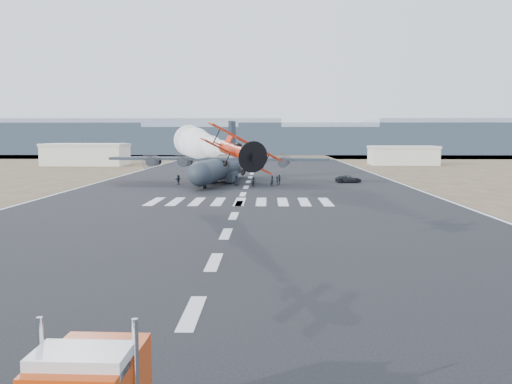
{
  "coord_description": "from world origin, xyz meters",
  "views": [
    {
      "loc": [
        3.98,
        -29.0,
        9.29
      ],
      "look_at": [
        2.84,
        23.75,
        4.0
      ],
      "focal_mm": 40.0,
      "sensor_mm": 36.0,
      "label": 1
    }
  ],
  "objects_px": {
    "crew_h": "(254,182)",
    "transport_aircraft": "(220,167)",
    "aerobatic_biplane": "(238,151)",
    "crew_c": "(277,181)",
    "hangar_right": "(403,155)",
    "crew_g": "(213,181)",
    "hangar_left": "(86,154)",
    "support_vehicle": "(349,179)",
    "crew_f": "(178,180)",
    "crew_d": "(279,180)",
    "crew_a": "(209,180)",
    "crew_e": "(236,181)",
    "crew_b": "(272,181)"
  },
  "relations": [
    {
      "from": "crew_d",
      "to": "crew_e",
      "type": "height_order",
      "value": "crew_e"
    },
    {
      "from": "hangar_right",
      "to": "transport_aircraft",
      "type": "distance_m",
      "value": 85.37
    },
    {
      "from": "hangar_right",
      "to": "crew_b",
      "type": "bearing_deg",
      "value": -118.7
    },
    {
      "from": "hangar_left",
      "to": "crew_g",
      "type": "xyz_separation_m",
      "value": [
        45.82,
        -69.97,
        -2.63
      ]
    },
    {
      "from": "hangar_right",
      "to": "crew_g",
      "type": "bearing_deg",
      "value": -124.84
    },
    {
      "from": "crew_a",
      "to": "crew_g",
      "type": "xyz_separation_m",
      "value": [
        1.01,
        -2.39,
        -0.11
      ]
    },
    {
      "from": "aerobatic_biplane",
      "to": "crew_e",
      "type": "bearing_deg",
      "value": 79.23
    },
    {
      "from": "crew_a",
      "to": "crew_h",
      "type": "height_order",
      "value": "crew_a"
    },
    {
      "from": "hangar_left",
      "to": "crew_f",
      "type": "height_order",
      "value": "hangar_left"
    },
    {
      "from": "crew_e",
      "to": "crew_d",
      "type": "bearing_deg",
      "value": 21.84
    },
    {
      "from": "crew_b",
      "to": "crew_h",
      "type": "relative_size",
      "value": 1.07
    },
    {
      "from": "hangar_right",
      "to": "crew_e",
      "type": "xyz_separation_m",
      "value": [
        -47.89,
        -74.7,
        -2.07
      ]
    },
    {
      "from": "hangar_right",
      "to": "crew_f",
      "type": "bearing_deg",
      "value": -129.19
    },
    {
      "from": "transport_aircraft",
      "to": "crew_d",
      "type": "height_order",
      "value": "transport_aircraft"
    },
    {
      "from": "transport_aircraft",
      "to": "crew_d",
      "type": "distance_m",
      "value": 12.4
    },
    {
      "from": "hangar_left",
      "to": "support_vehicle",
      "type": "bearing_deg",
      "value": -41.06
    },
    {
      "from": "crew_b",
      "to": "support_vehicle",
      "type": "bearing_deg",
      "value": -23.5
    },
    {
      "from": "support_vehicle",
      "to": "crew_d",
      "type": "bearing_deg",
      "value": 104.54
    },
    {
      "from": "aerobatic_biplane",
      "to": "crew_d",
      "type": "height_order",
      "value": "aerobatic_biplane"
    },
    {
      "from": "aerobatic_biplane",
      "to": "support_vehicle",
      "type": "bearing_deg",
      "value": 60.94
    },
    {
      "from": "transport_aircraft",
      "to": "crew_a",
      "type": "bearing_deg",
      "value": -104.87
    },
    {
      "from": "crew_c",
      "to": "crew_h",
      "type": "xyz_separation_m",
      "value": [
        -4.19,
        -1.96,
        0.0
      ]
    },
    {
      "from": "hangar_left",
      "to": "crew_b",
      "type": "bearing_deg",
      "value": -51.12
    },
    {
      "from": "hangar_right",
      "to": "crew_h",
      "type": "relative_size",
      "value": 11.83
    },
    {
      "from": "crew_h",
      "to": "crew_f",
      "type": "bearing_deg",
      "value": 117.23
    },
    {
      "from": "aerobatic_biplane",
      "to": "support_vehicle",
      "type": "height_order",
      "value": "aerobatic_biplane"
    },
    {
      "from": "crew_b",
      "to": "crew_f",
      "type": "bearing_deg",
      "value": 119.08
    },
    {
      "from": "hangar_left",
      "to": "hangar_right",
      "type": "xyz_separation_m",
      "value": [
        98.0,
        5.0,
        -0.4
      ]
    },
    {
      "from": "crew_d",
      "to": "crew_g",
      "type": "xyz_separation_m",
      "value": [
        -12.24,
        -2.48,
        -0.15
      ]
    },
    {
      "from": "hangar_left",
      "to": "crew_c",
      "type": "xyz_separation_m",
      "value": [
        57.57,
        -69.42,
        -2.54
      ]
    },
    {
      "from": "aerobatic_biplane",
      "to": "transport_aircraft",
      "type": "height_order",
      "value": "transport_aircraft"
    },
    {
      "from": "crew_e",
      "to": "hangar_right",
      "type": "bearing_deg",
      "value": 63.63
    },
    {
      "from": "aerobatic_biplane",
      "to": "crew_h",
      "type": "distance_m",
      "value": 59.15
    },
    {
      "from": "aerobatic_biplane",
      "to": "transport_aircraft",
      "type": "distance_m",
      "value": 67.44
    },
    {
      "from": "support_vehicle",
      "to": "crew_d",
      "type": "relative_size",
      "value": 2.72
    },
    {
      "from": "crew_a",
      "to": "crew_b",
      "type": "height_order",
      "value": "crew_b"
    },
    {
      "from": "support_vehicle",
      "to": "crew_h",
      "type": "distance_m",
      "value": 20.37
    },
    {
      "from": "hangar_left",
      "to": "crew_g",
      "type": "relative_size",
      "value": 15.68
    },
    {
      "from": "crew_a",
      "to": "crew_g",
      "type": "bearing_deg",
      "value": 113.36
    },
    {
      "from": "crew_c",
      "to": "crew_e",
      "type": "bearing_deg",
      "value": -102.51
    },
    {
      "from": "crew_g",
      "to": "crew_b",
      "type": "bearing_deg",
      "value": 131.22
    },
    {
      "from": "hangar_right",
      "to": "crew_d",
      "type": "relative_size",
      "value": 11.01
    },
    {
      "from": "hangar_left",
      "to": "hangar_right",
      "type": "bearing_deg",
      "value": 2.92
    },
    {
      "from": "crew_c",
      "to": "crew_h",
      "type": "relative_size",
      "value": 1.0
    },
    {
      "from": "crew_c",
      "to": "crew_g",
      "type": "height_order",
      "value": "crew_c"
    },
    {
      "from": "support_vehicle",
      "to": "crew_b",
      "type": "height_order",
      "value": "crew_b"
    },
    {
      "from": "crew_h",
      "to": "transport_aircraft",
      "type": "bearing_deg",
      "value": 82.26
    },
    {
      "from": "crew_g",
      "to": "hangar_left",
      "type": "bearing_deg",
      "value": -103.47
    },
    {
      "from": "crew_a",
      "to": "crew_e",
      "type": "bearing_deg",
      "value": 158.66
    },
    {
      "from": "hangar_left",
      "to": "crew_f",
      "type": "relative_size",
      "value": 13.27
    }
  ]
}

